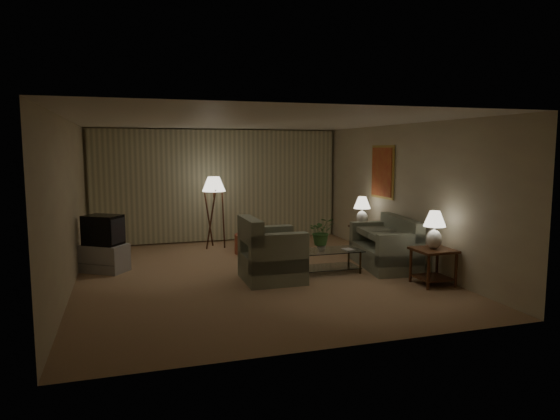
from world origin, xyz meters
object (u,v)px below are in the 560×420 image
object	(u,v)px
floor_lamp	(214,211)
coffee_table	(329,258)
crt_tv	(103,230)
armchair	(272,255)
tv_cabinet	(104,258)
sofa	(384,247)
side_table_near	(433,260)
vase	(321,246)
table_lamp_near	(434,227)
ottoman	(249,244)
table_lamp_far	(362,209)
side_table_far	(361,235)

from	to	relation	value
floor_lamp	coffee_table	bearing A→B (deg)	-61.39
crt_tv	floor_lamp	xyz separation A→B (m)	(2.30, 1.59, 0.07)
armchair	tv_cabinet	distance (m)	3.14
coffee_table	floor_lamp	distance (m)	3.34
sofa	side_table_near	distance (m)	1.36
armchair	vase	size ratio (longest dim) A/B	6.18
table_lamp_near	floor_lamp	xyz separation A→B (m)	(-2.90, 4.14, -0.13)
armchair	tv_cabinet	size ratio (longest dim) A/B	1.10
tv_cabinet	armchair	bearing A→B (deg)	6.09
ottoman	floor_lamp	bearing A→B (deg)	126.37
tv_cabinet	vase	xyz separation A→B (m)	(3.73, -1.30, 0.25)
table_lamp_near	tv_cabinet	bearing A→B (deg)	153.86
table_lamp_near	sofa	bearing A→B (deg)	96.34
floor_lamp	vase	distance (m)	3.24
tv_cabinet	vase	world-z (taller)	vase
sofa	vase	size ratio (longest dim) A/B	11.52
floor_lamp	vase	world-z (taller)	floor_lamp
side_table_near	table_lamp_far	distance (m)	2.66
armchair	coffee_table	bearing A→B (deg)	-79.84
ottoman	crt_tv	bearing A→B (deg)	-165.20
side_table_far	crt_tv	distance (m)	5.21
sofa	crt_tv	distance (m)	5.21
side_table_far	tv_cabinet	distance (m)	5.20
crt_tv	vase	bearing A→B (deg)	15.48
sofa	side_table_far	bearing A→B (deg)	-178.94
sofa	table_lamp_near	world-z (taller)	table_lamp_near
side_table_far	floor_lamp	size ratio (longest dim) A/B	0.37
side_table_near	crt_tv	bearing A→B (deg)	153.86
side_table_far	vase	xyz separation A→B (m)	(-1.47, -1.35, 0.10)
sofa	side_table_near	xyz separation A→B (m)	(0.15, -1.35, 0.05)
side_table_near	crt_tv	xyz separation A→B (m)	(-5.20, 2.55, 0.35)
crt_tv	ottoman	xyz separation A→B (m)	(2.91, 0.77, -0.56)
side_table_far	table_lamp_near	bearing A→B (deg)	-90.00
sofa	floor_lamp	world-z (taller)	floor_lamp
floor_lamp	armchair	bearing A→B (deg)	-81.78
coffee_table	tv_cabinet	size ratio (longest dim) A/B	1.23
table_lamp_near	crt_tv	xyz separation A→B (m)	(-5.20, 2.55, -0.20)
tv_cabinet	floor_lamp	world-z (taller)	floor_lamp
side_table_far	table_lamp_far	world-z (taller)	table_lamp_far
armchair	ottoman	xyz separation A→B (m)	(0.16, 2.27, -0.22)
table_lamp_far	tv_cabinet	xyz separation A→B (m)	(-5.20, -0.05, -0.72)
sofa	floor_lamp	distance (m)	3.94
side_table_near	armchair	bearing A→B (deg)	156.79
table_lamp_near	crt_tv	world-z (taller)	table_lamp_near
coffee_table	vase	size ratio (longest dim) A/B	6.93
crt_tv	vase	xyz separation A→B (m)	(3.73, -1.30, -0.27)
armchair	coffee_table	world-z (taller)	armchair
armchair	crt_tv	distance (m)	3.15
floor_lamp	ottoman	distance (m)	1.20
ottoman	vase	size ratio (longest dim) A/B	3.75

